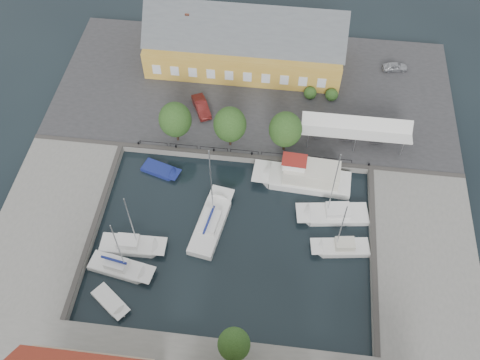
# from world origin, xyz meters

# --- Properties ---
(ground) EXTENTS (140.00, 140.00, 0.00)m
(ground) POSITION_xyz_m (0.00, 0.00, 0.00)
(ground) COLOR black
(ground) RESTS_ON ground
(north_quay) EXTENTS (56.00, 26.00, 1.00)m
(north_quay) POSITION_xyz_m (0.00, 23.00, 0.50)
(north_quay) COLOR #2D2D30
(north_quay) RESTS_ON ground
(west_quay) EXTENTS (12.00, 24.00, 1.00)m
(west_quay) POSITION_xyz_m (-22.00, -2.00, 0.50)
(west_quay) COLOR slate
(west_quay) RESTS_ON ground
(east_quay) EXTENTS (12.00, 24.00, 1.00)m
(east_quay) POSITION_xyz_m (22.00, -2.00, 0.50)
(east_quay) COLOR slate
(east_quay) RESTS_ON ground
(quay_edge_fittings) EXTENTS (56.00, 24.72, 0.40)m
(quay_edge_fittings) POSITION_xyz_m (0.02, 4.75, 1.06)
(quay_edge_fittings) COLOR #383533
(quay_edge_fittings) RESTS_ON north_quay
(warehouse) EXTENTS (28.56, 14.00, 9.55)m
(warehouse) POSITION_xyz_m (-2.60, 28.36, 4.43)
(warehouse) COLOR #BE8C2E
(warehouse) RESTS_ON north_quay
(tent_canopy) EXTENTS (14.00, 4.00, 2.83)m
(tent_canopy) POSITION_xyz_m (14.00, 14.50, 3.68)
(tent_canopy) COLOR silver
(tent_canopy) RESTS_ON north_quay
(quay_trees) EXTENTS (18.20, 4.20, 6.30)m
(quay_trees) POSITION_xyz_m (-2.00, 12.00, 4.88)
(quay_trees) COLOR black
(quay_trees) RESTS_ON north_quay
(car_silver) EXTENTS (3.89, 2.15, 1.25)m
(car_silver) POSITION_xyz_m (20.15, 29.27, 1.63)
(car_silver) COLOR #ABADB3
(car_silver) RESTS_ON north_quay
(car_red) EXTENTS (3.51, 4.91, 1.54)m
(car_red) POSITION_xyz_m (-6.76, 17.66, 1.77)
(car_red) COLOR #551513
(car_red) RESTS_ON north_quay
(center_sailboat) EXTENTS (4.48, 10.17, 13.43)m
(center_sailboat) POSITION_xyz_m (-2.75, -0.04, 0.36)
(center_sailboat) COLOR white
(center_sailboat) RESTS_ON ground
(trawler) EXTENTS (12.68, 4.34, 5.00)m
(trawler) POSITION_xyz_m (8.11, 7.75, 1.02)
(trawler) COLOR white
(trawler) RESTS_ON ground
(east_boat_a) EXTENTS (9.02, 4.01, 12.31)m
(east_boat_a) POSITION_xyz_m (11.80, 3.08, 0.26)
(east_boat_a) COLOR white
(east_boat_a) RESTS_ON ground
(east_boat_b) EXTENTS (7.04, 3.12, 9.55)m
(east_boat_b) POSITION_xyz_m (12.72, -1.45, 0.26)
(east_boat_b) COLOR white
(east_boat_b) RESTS_ON ground
(west_boat_c) EXTENTS (7.84, 2.69, 10.56)m
(west_boat_c) POSITION_xyz_m (-11.47, -4.06, 0.26)
(west_boat_c) COLOR white
(west_boat_c) RESTS_ON ground
(west_boat_d) EXTENTS (7.88, 3.59, 10.35)m
(west_boat_d) POSITION_xyz_m (-12.05, -7.04, 0.27)
(west_boat_d) COLOR white
(west_boat_d) RESTS_ON ground
(launch_sw) EXTENTS (4.87, 4.28, 0.98)m
(launch_sw) POSITION_xyz_m (-12.13, -11.07, 0.09)
(launch_sw) COLOR white
(launch_sw) RESTS_ON ground
(launch_nw) EXTENTS (5.37, 3.40, 0.88)m
(launch_nw) POSITION_xyz_m (-10.47, 7.32, 0.09)
(launch_nw) COLOR navy
(launch_nw) RESTS_ON ground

